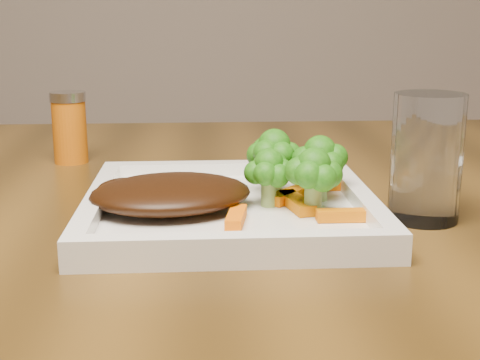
{
  "coord_description": "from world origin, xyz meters",
  "views": [
    {
      "loc": [
        0.34,
        -0.7,
        0.94
      ],
      "look_at": [
        0.38,
        -0.09,
        0.79
      ],
      "focal_mm": 50.0,
      "sensor_mm": 36.0,
      "label": 1
    }
  ],
  "objects": [
    {
      "name": "carrot_1",
      "position": [
        0.47,
        -0.15,
        0.77
      ],
      "size": [
        0.05,
        0.01,
        0.01
      ],
      "primitive_type": "cube",
      "rotation": [
        0.0,
        0.0,
        -0.0
      ],
      "color": "#D86803",
      "rests_on": "plate"
    },
    {
      "name": "carrot_5",
      "position": [
        0.43,
        -0.1,
        0.77
      ],
      "size": [
        0.03,
        0.06,
        0.01
      ],
      "primitive_type": "cube",
      "rotation": [
        0.0,
        0.0,
        -1.35
      ],
      "color": "#CE6B03",
      "rests_on": "plate"
    },
    {
      "name": "plate",
      "position": [
        0.37,
        -0.09,
        0.76
      ],
      "size": [
        0.27,
        0.27,
        0.01
      ],
      "primitive_type": "cube",
      "color": "white",
      "rests_on": "dining_table"
    },
    {
      "name": "spice_shaker",
      "position": [
        0.18,
        0.16,
        0.8
      ],
      "size": [
        0.05,
        0.05,
        0.09
      ],
      "primitive_type": "cylinder",
      "rotation": [
        0.0,
        0.0,
        -0.19
      ],
      "color": "#C55F0A",
      "rests_on": "dining_table"
    },
    {
      "name": "drinking_glass",
      "position": [
        0.55,
        -0.11,
        0.81
      ],
      "size": [
        0.07,
        0.07,
        0.12
      ],
      "primitive_type": "cylinder",
      "rotation": [
        0.0,
        0.0,
        -0.08
      ],
      "color": "silver",
      "rests_on": "dining_table"
    },
    {
      "name": "broccoli_3",
      "position": [
        0.41,
        -0.09,
        0.79
      ],
      "size": [
        0.05,
        0.05,
        0.06
      ],
      "primitive_type": null,
      "rotation": [
        0.0,
        0.0,
        -0.02
      ],
      "color": "#2C6811",
      "rests_on": "plate"
    },
    {
      "name": "steak",
      "position": [
        0.31,
        -0.1,
        0.78
      ],
      "size": [
        0.17,
        0.14,
        0.03
      ],
      "primitive_type": "ellipsoid",
      "rotation": [
        0.0,
        0.0,
        0.19
      ],
      "color": "black",
      "rests_on": "plate"
    },
    {
      "name": "broccoli_2",
      "position": [
        0.44,
        -0.12,
        0.79
      ],
      "size": [
        0.08,
        0.08,
        0.06
      ],
      "primitive_type": null,
      "rotation": [
        0.0,
        0.0,
        -0.43
      ],
      "color": "#126A11",
      "rests_on": "plate"
    },
    {
      "name": "broccoli_0",
      "position": [
        0.42,
        -0.05,
        0.8
      ],
      "size": [
        0.07,
        0.07,
        0.07
      ],
      "primitive_type": null,
      "rotation": [
        0.0,
        0.0,
        -0.14
      ],
      "color": "#1B6A11",
      "rests_on": "plate"
    },
    {
      "name": "carrot_3",
      "position": [
        0.48,
        -0.04,
        0.77
      ],
      "size": [
        0.05,
        0.02,
        0.01
      ],
      "primitive_type": "cube",
      "rotation": [
        0.0,
        0.0,
        0.04
      ],
      "color": "#FF6D04",
      "rests_on": "plate"
    },
    {
      "name": "carrot_2",
      "position": [
        0.37,
        -0.15,
        0.77
      ],
      "size": [
        0.02,
        0.05,
        0.01
      ],
      "primitive_type": "cube",
      "rotation": [
        0.0,
        0.0,
        1.4
      ],
      "color": "#FC6904",
      "rests_on": "plate"
    },
    {
      "name": "broccoli_1",
      "position": [
        0.46,
        -0.08,
        0.79
      ],
      "size": [
        0.07,
        0.07,
        0.06
      ],
      "primitive_type": null,
      "rotation": [
        0.0,
        0.0,
        0.16
      ],
      "color": "#206010",
      "rests_on": "plate"
    },
    {
      "name": "carrot_6",
      "position": [
        0.43,
        -0.08,
        0.77
      ],
      "size": [
        0.05,
        0.05,
        0.01
      ],
      "primitive_type": "cube",
      "rotation": [
        0.0,
        0.0,
        0.83
      ],
      "color": "orange",
      "rests_on": "plate"
    }
  ]
}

